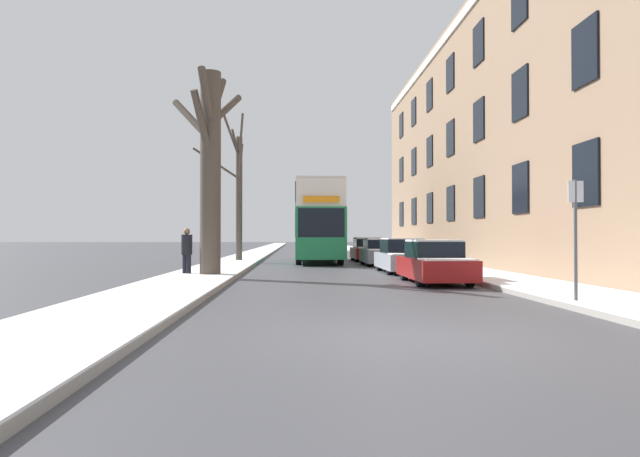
{
  "coord_description": "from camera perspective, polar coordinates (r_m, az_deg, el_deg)",
  "views": [
    {
      "loc": [
        -1.69,
        -8.28,
        1.46
      ],
      "look_at": [
        -0.5,
        19.76,
        1.89
      ],
      "focal_mm": 32.0,
      "sensor_mm": 36.0,
      "label": 1
    }
  ],
  "objects": [
    {
      "name": "ground_plane",
      "position": [
        8.58,
        9.15,
        -10.68
      ],
      "size": [
        320.0,
        320.0,
        0.0
      ],
      "primitive_type": "plane",
      "color": "#424247"
    },
    {
      "name": "sidewalk_left",
      "position": [
        61.39,
        -5.58,
        -2.15
      ],
      "size": [
        2.58,
        130.0,
        0.16
      ],
      "color": "gray",
      "rests_on": "ground"
    },
    {
      "name": "sidewalk_right",
      "position": [
        61.67,
        3.86,
        -2.14
      ],
      "size": [
        2.58,
        130.0,
        0.16
      ],
      "color": "gray",
      "rests_on": "ground"
    },
    {
      "name": "terrace_facade_right",
      "position": [
        32.1,
        20.8,
        7.93
      ],
      "size": [
        9.1,
        36.47,
        12.67
      ],
      "color": "#8C7056",
      "rests_on": "ground"
    },
    {
      "name": "bare_tree_left_0",
      "position": [
        20.74,
        -10.95,
        6.31
      ],
      "size": [
        2.74,
        3.9,
        7.39
      ],
      "color": "#4C4238",
      "rests_on": "ground"
    },
    {
      "name": "bare_tree_left_1",
      "position": [
        32.82,
        -8.23,
        3.8
      ],
      "size": [
        3.23,
        3.12,
        8.11
      ],
      "color": "#4C4238",
      "rests_on": "ground"
    },
    {
      "name": "double_decker_bus",
      "position": [
        33.18,
        -0.26,
        1.01
      ],
      "size": [
        2.59,
        10.22,
        4.5
      ],
      "color": "#1E7A47",
      "rests_on": "ground"
    },
    {
      "name": "parked_car_0",
      "position": [
        18.47,
        11.37,
        -3.4
      ],
      "size": [
        1.69,
        4.24,
        1.38
      ],
      "color": "maroon",
      "rests_on": "ground"
    },
    {
      "name": "parked_car_1",
      "position": [
        23.75,
        8.25,
        -2.81
      ],
      "size": [
        1.75,
        4.48,
        1.41
      ],
      "color": "#9EA3AD",
      "rests_on": "ground"
    },
    {
      "name": "parked_car_2",
      "position": [
        29.62,
        6.12,
        -2.43
      ],
      "size": [
        1.84,
        3.95,
        1.4
      ],
      "color": "slate",
      "rests_on": "ground"
    },
    {
      "name": "parked_car_3",
      "position": [
        35.0,
        4.79,
        -2.17
      ],
      "size": [
        1.82,
        4.12,
        1.45
      ],
      "color": "maroon",
      "rests_on": "ground"
    },
    {
      "name": "pedestrian_left_sidewalk",
      "position": [
        21.07,
        -13.18,
        -2.16
      ],
      "size": [
        0.39,
        0.39,
        1.78
      ],
      "rotation": [
        0.0,
        0.0,
        2.55
      ],
      "color": "black",
      "rests_on": "ground"
    },
    {
      "name": "street_sign_post",
      "position": [
        12.87,
        24.19,
        -0.54
      ],
      "size": [
        0.32,
        0.07,
        2.65
      ],
      "color": "#4C4F54",
      "rests_on": "ground"
    }
  ]
}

